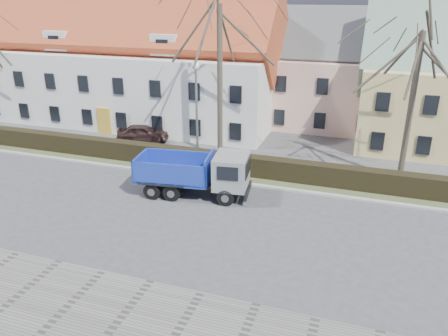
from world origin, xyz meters
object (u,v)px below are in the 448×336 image
(dump_truck, at_px, (189,173))
(streetlight, at_px, (197,114))
(cart_frame, at_px, (181,170))
(parked_car_a, at_px, (143,133))

(dump_truck, bearing_deg, streetlight, 98.68)
(streetlight, distance_m, cart_frame, 3.86)
(dump_truck, relative_size, cart_frame, 9.40)
(dump_truck, xyz_separation_m, streetlight, (-1.38, 4.76, 2.16))
(cart_frame, height_order, parked_car_a, parked_car_a)
(streetlight, bearing_deg, cart_frame, -98.67)
(streetlight, distance_m, parked_car_a, 7.28)
(parked_car_a, bearing_deg, dump_truck, -154.35)
(dump_truck, relative_size, streetlight, 0.96)
(cart_frame, bearing_deg, parked_car_a, 136.31)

